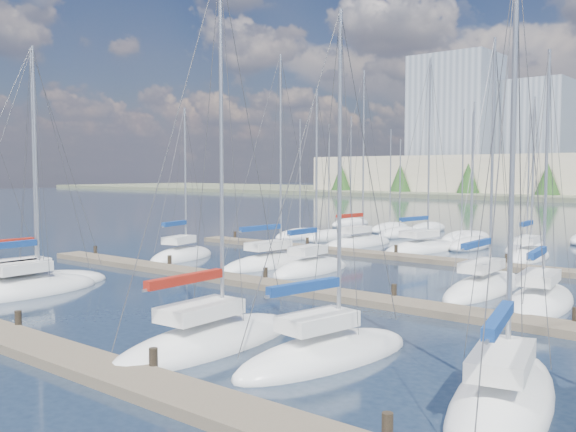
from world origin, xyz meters
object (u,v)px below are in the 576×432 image
Objects in this scene: sailboat_f at (503,399)px; sailboat_d at (209,342)px; sailboat_i at (273,263)px; sailboat_h at (182,256)px; sailboat_o at (422,248)px; sailboat_k at (484,287)px; sailboat_b at (22,287)px; sailboat_e at (325,355)px; sailboat_n at (358,243)px; sailboat_p at (529,256)px; sailboat_c at (27,290)px; sailboat_l at (540,302)px; sailboat_j at (311,269)px.

sailboat_d reaches higher than sailboat_f.
sailboat_i is 1.27× the size of sailboat_h.
sailboat_o is at bearing 77.13° from sailboat_i.
sailboat_i is at bearing 178.55° from sailboat_k.
sailboat_o reaches higher than sailboat_i.
sailboat_k is 23.66m from sailboat_b.
sailboat_d is 22.95m from sailboat_h.
sailboat_e is 32.19m from sailboat_n.
sailboat_h is 24.20m from sailboat_p.
sailboat_k is 13.83m from sailboat_p.
sailboat_c is at bearing -14.59° from sailboat_b.
sailboat_d is 1.14× the size of sailboat_l.
sailboat_j is at bearing -82.80° from sailboat_o.
sailboat_o is at bearing 120.86° from sailboat_e.
sailboat_o is 18.24m from sailboat_h.
sailboat_k is 1.10× the size of sailboat_l.
sailboat_i is 1.20× the size of sailboat_p.
sailboat_c is at bearing -89.10° from sailboat_n.
sailboat_i is at bearing 144.47° from sailboat_e.
sailboat_f reaches higher than sailboat_p.
sailboat_k is 1.14× the size of sailboat_p.
sailboat_l is 1.04× the size of sailboat_j.
sailboat_o is at bearing 72.71° from sailboat_c.
sailboat_l is at bearing 32.58° from sailboat_b.
sailboat_c is at bearing -99.03° from sailboat_i.
sailboat_c is 1.09× the size of sailboat_p.
sailboat_e is (11.22, -27.79, -0.00)m from sailboat_o.
sailboat_j is 10.55m from sailboat_h.
sailboat_f is 25.24m from sailboat_b.
sailboat_k is 23.01m from sailboat_c.
sailboat_n reaches higher than sailboat_c.
sailboat_l is at bearing 88.15° from sailboat_e.
sailboat_j is at bearing 112.63° from sailboat_d.
sailboat_p is (-2.47, 13.61, 0.00)m from sailboat_k.
sailboat_f is at bearing -32.50° from sailboat_i.
sailboat_j is 16.46m from sailboat_p.
sailboat_h is at bearing 140.91° from sailboat_f.
sailboat_p is (18.64, 15.43, 0.01)m from sailboat_h.
sailboat_d is 1.17× the size of sailboat_p.
sailboat_f is 25.68m from sailboat_i.
sailboat_n is at bearing 86.64° from sailboat_b.
sailboat_b reaches higher than sailboat_f.
sailboat_i reaches higher than sailboat_e.
sailboat_h is at bearing 171.60° from sailboat_l.
sailboat_k is 14.05m from sailboat_i.
sailboat_e is (-2.47, -13.05, 0.01)m from sailboat_l.
sailboat_c is at bearing -88.09° from sailboat_h.
sailboat_c reaches higher than sailboat_e.
sailboat_p is at bearing 57.88° from sailboat_j.
sailboat_h is (-3.84, 13.39, 0.00)m from sailboat_c.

